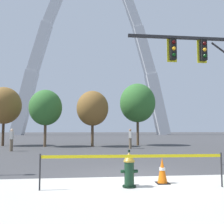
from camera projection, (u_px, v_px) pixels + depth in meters
ground_plane at (130, 176)px, 7.76m from camera, size 240.00×240.00×0.00m
fire_hydrant at (129, 170)px, 6.26m from camera, size 0.46×0.48×0.99m
caution_tape_barrier at (133, 164)px, 6.09m from camera, size 4.81×0.18×0.92m
traffic_cone_by_hydrant at (162, 171)px, 6.67m from camera, size 0.36×0.36×0.73m
monument_arch at (93, 54)px, 68.84m from camera, size 45.34×3.24×54.94m
tree_far_left at (4, 106)px, 22.13m from camera, size 3.18×3.18×5.56m
tree_left_mid at (46, 108)px, 21.07m from camera, size 2.93×2.93×5.12m
tree_center_left at (93, 108)px, 21.18m from camera, size 2.88×2.88×5.04m
tree_center_right at (138, 103)px, 22.79m from camera, size 3.43×3.43×6.01m
pedestrian_walking_left at (12, 140)px, 16.57m from camera, size 0.23×0.36×1.59m
pedestrian_standing_center at (130, 138)px, 18.79m from camera, size 0.30×0.39×1.59m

